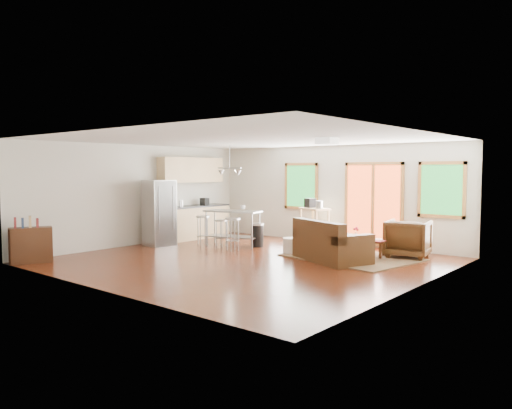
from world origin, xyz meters
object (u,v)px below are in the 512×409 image
Objects in this scene: ottoman at (343,244)px; coffee_table at (363,242)px; island at (233,222)px; rug at (351,257)px; armchair at (408,237)px; loveseat at (330,245)px; refrigerator at (159,213)px; kitchen_cart at (314,213)px.

coffee_table is at bearing -13.96° from ottoman.
island is (-3.35, -0.69, 0.29)m from coffee_table.
armchair is (0.94, 0.86, 0.45)m from rug.
ottoman is at bearing 16.96° from island.
refrigerator is at bearing -146.67° from loveseat.
loveseat is at bearing 19.86° from refrigerator.
ottoman is at bearing -31.07° from kitchen_cart.
armchair is (0.81, 0.54, 0.12)m from coffee_table.
island reaches higher than coffee_table.
armchair is 2.83m from kitchen_cart.
armchair is 1.52× the size of ottoman.
island is at bearing -163.04° from ottoman.
ottoman is (-0.47, 0.47, 0.19)m from rug.
loveseat is 3.10m from island.
island is (-3.23, -0.38, 0.61)m from rug.
armchair reaches higher than coffee_table.
island is (-3.08, 0.28, 0.28)m from loveseat.
coffee_table is at bearing 29.86° from refrigerator.
armchair is at bearing -8.82° from kitchen_cart.
refrigerator reaches higher than island.
armchair is 4.35m from island.
kitchen_cart is (-1.69, 1.94, 0.47)m from loveseat.
island is at bearing -162.93° from loveseat.
refrigerator is 1.10× the size of island.
ottoman reaches higher than coffee_table.
island is (-4.17, -1.23, 0.16)m from armchair.
refrigerator is (-5.65, -2.41, 0.38)m from armchair.
rug is 0.47m from coffee_table.
kitchen_cart reaches higher than island.
coffee_table is 1.83× the size of ottoman.
ottoman is (-1.41, -0.39, -0.26)m from armchair.
kitchen_cart reaches higher than ottoman.
coffee_table is at bearing -26.33° from kitchen_cart.
coffee_table is 0.63m from ottoman.
kitchen_cart is at bearing -19.97° from armchair.
rug is 5.03m from refrigerator.
rug is 2.38m from kitchen_cart.
rug is 0.69m from ottoman.
coffee_table is (0.27, 0.97, -0.01)m from loveseat.
refrigerator is 1.41× the size of kitchen_cart.
refrigerator is 1.90m from island.
rug is 1.39× the size of loveseat.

